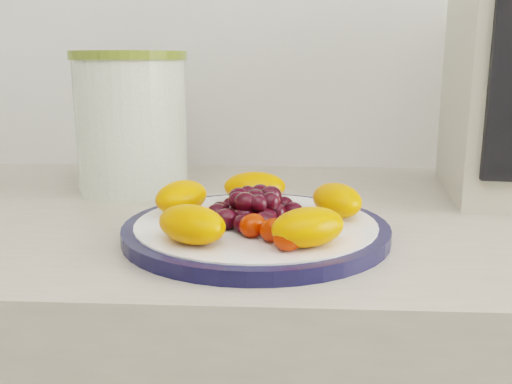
{
  "coord_description": "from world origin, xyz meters",
  "views": [
    {
      "loc": [
        -0.05,
        0.49,
        1.09
      ],
      "look_at": [
        -0.09,
        1.08,
        0.95
      ],
      "focal_mm": 40.0,
      "sensor_mm": 36.0,
      "label": 1
    }
  ],
  "objects": [
    {
      "name": "plate_rim",
      "position": [
        -0.09,
        1.08,
        0.91
      ],
      "size": [
        0.29,
        0.29,
        0.01
      ],
      "primitive_type": "cylinder",
      "color": "black",
      "rests_on": "counter"
    },
    {
      "name": "plate_face",
      "position": [
        -0.09,
        1.08,
        0.91
      ],
      "size": [
        0.26,
        0.26,
        0.02
      ],
      "primitive_type": "cylinder",
      "color": "white",
      "rests_on": "counter"
    },
    {
      "name": "canister",
      "position": [
        -0.28,
        1.29,
        0.99
      ],
      "size": [
        0.18,
        0.18,
        0.19
      ],
      "primitive_type": "cylinder",
      "rotation": [
        0.0,
        0.0,
        -0.18
      ],
      "color": "#43661B",
      "rests_on": "counter"
    },
    {
      "name": "canister_lid",
      "position": [
        -0.28,
        1.29,
        1.09
      ],
      "size": [
        0.19,
        0.19,
        0.01
      ],
      "primitive_type": "cylinder",
      "rotation": [
        0.0,
        0.0,
        -0.18
      ],
      "color": "olive",
      "rests_on": "canister"
    },
    {
      "name": "fruit_plate",
      "position": [
        -0.09,
        1.08,
        0.93
      ],
      "size": [
        0.25,
        0.24,
        0.04
      ],
      "color": "#F16A00",
      "rests_on": "plate_face"
    }
  ]
}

